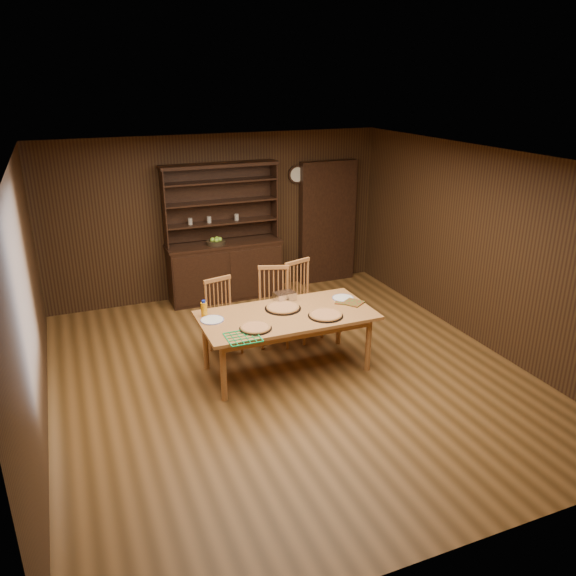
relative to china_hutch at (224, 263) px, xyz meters
name	(u,v)px	position (x,y,z in m)	size (l,w,h in m)	color
floor	(289,374)	(0.00, -2.75, -0.60)	(6.00, 6.00, 0.00)	brown
room_shell	(289,251)	(0.00, -2.75, 0.98)	(6.00, 6.00, 6.00)	white
china_hutch	(224,263)	(0.00, 0.00, 0.00)	(1.84, 0.52, 2.17)	black
doorway	(327,222)	(1.90, 0.15, 0.45)	(1.00, 0.18, 2.10)	black
wall_clock	(297,174)	(1.35, 0.20, 1.30)	(0.30, 0.05, 0.30)	black
dining_table	(287,319)	(0.02, -2.63, 0.08)	(2.09, 1.04, 0.75)	#B4803E
chair_left	(222,314)	(-0.56, -1.82, -0.07)	(0.49, 0.47, 1.00)	#B2713D
chair_center	(274,303)	(0.16, -1.84, -0.03)	(0.55, 0.54, 1.07)	#B2713D
chair_right	(302,297)	(0.58, -1.81, -0.02)	(0.56, 0.54, 1.09)	#B2713D
pizza_left	(256,328)	(-0.47, -2.89, 0.17)	(0.37, 0.37, 0.04)	black
pizza_right	(326,315)	(0.42, -2.87, 0.17)	(0.42, 0.42, 0.04)	black
pizza_center	(283,307)	(0.04, -2.46, 0.17)	(0.45, 0.45, 0.04)	black
cooling_rack	(243,337)	(-0.67, -3.05, 0.16)	(0.35, 0.35, 0.02)	#0DAF4F
plate_left	(212,320)	(-0.86, -2.48, 0.16)	(0.28, 0.28, 0.02)	white
plate_right	(343,298)	(0.87, -2.45, 0.16)	(0.28, 0.28, 0.02)	white
foil_dish	(285,296)	(0.16, -2.20, 0.21)	(0.26, 0.18, 0.10)	white
juice_bottle	(204,309)	(-0.91, -2.32, 0.25)	(0.08, 0.08, 0.20)	orange
pot_holder_a	(353,303)	(0.92, -2.63, 0.16)	(0.22, 0.22, 0.02)	#A01214
pot_holder_b	(343,302)	(0.82, -2.55, 0.16)	(0.19, 0.19, 0.01)	#A01214
fruit_bowl	(216,242)	(-0.14, -0.07, 0.39)	(0.30, 0.30, 0.12)	black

